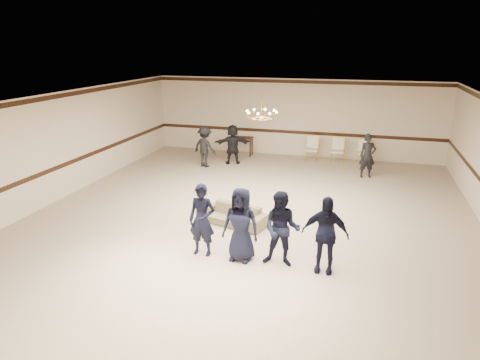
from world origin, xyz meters
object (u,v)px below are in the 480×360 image
Objects in this scene: chandelier at (262,107)px; adult_right at (368,156)px; adult_left at (205,147)px; banquet_chair_mid at (337,151)px; boy_c at (282,229)px; settee at (234,215)px; banquet_chair_right at (364,153)px; adult_mid at (233,144)px; boy_d at (325,235)px; banquet_chair_left at (312,149)px; boy_a at (202,220)px; boy_b at (241,225)px; console_table at (241,146)px.

chandelier reaches higher than adult_right.
adult_left is 1.54× the size of banquet_chair_mid.
boy_c is 1.06× the size of adult_left.
settee is (-0.32, -1.68, -2.62)m from chandelier.
adult_right is 1.59m from banquet_chair_right.
settee is 1.12× the size of adult_mid.
adult_right is (3.33, 5.28, 0.53)m from settee.
banquet_chair_left is (-1.32, 8.64, -0.32)m from boy_d.
chandelier reaches higher than banquet_chair_left.
settee is 6.95m from banquet_chair_left.
boy_c reaches higher than adult_right.
adult_left is (-5.19, 6.78, -0.05)m from boy_d.
banquet_chair_left is at bearing 81.26° from boy_a.
boy_c is at bearing 0.35° from boy_a.
boy_a is 1.00× the size of boy_d.
chandelier reaches higher than adult_mid.
boy_b is at bearing 179.72° from boy_c.
boy_b is (0.40, -3.48, -2.04)m from chandelier.
settee is at bearing 145.65° from boy_d.
adult_left is (-4.29, 6.78, -0.05)m from boy_c.
boy_b is 1.72× the size of console_table.
adult_mid and adult_right have the same top height.
boy_b is 1.63× the size of banquet_chair_mid.
chandelier is 0.53× the size of settee.
boy_d is 1.63× the size of banquet_chair_left.
boy_d is 1.63× the size of banquet_chair_right.
banquet_chair_right is at bearing 80.33° from settee.
chandelier is at bearing 82.15° from boy_a.
boy_d reaches higher than adult_right.
adult_right is (0.81, 7.08, -0.05)m from boy_d.
banquet_chair_mid is at bearing 3.10° from banquet_chair_left.
boy_d is (2.20, -3.48, -2.04)m from chandelier.
boy_b is 1.06× the size of adult_mid.
boy_c is 1.63× the size of banquet_chair_left.
boy_b is at bearing -52.78° from settee.
banquet_chair_right is 1.06× the size of console_table.
boy_c is (0.90, 0.00, 0.00)m from boy_b.
adult_right is at bearing 73.44° from boy_b.
banquet_chair_mid is (1.88, 5.16, -2.37)m from chandelier.
banquet_chair_mid is (2.38, 8.64, -0.32)m from boy_a.
boy_d is at bearing -0.28° from boy_c.
chandelier reaches higher than boy_a.
boy_c is 1.72× the size of console_table.
boy_a reaches higher than banquet_chair_mid.
boy_a reaches higher than settee.
banquet_chair_left is at bearing -135.53° from adult_left.
boy_b is 1.06× the size of adult_left.
adult_left is 1.63× the size of console_table.
boy_d is 1.06× the size of adult_right.
boy_a is 1.72× the size of console_table.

